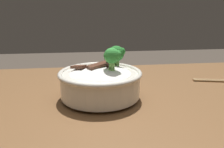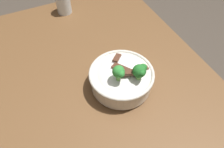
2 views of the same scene
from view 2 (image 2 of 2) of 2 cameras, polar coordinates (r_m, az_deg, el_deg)
The scene contains 3 objects.
dining_table at distance 0.88m, azimuth 2.98°, elevation -14.23°, with size 1.51×0.81×0.78m.
rice_bowl at distance 0.78m, azimuth 2.52°, elevation -0.79°, with size 0.23×0.23×0.15m.
drinking_glass at distance 1.17m, azimuth -12.32°, elevation 17.04°, with size 0.07×0.07×0.10m.
Camera 2 is at (0.33, -0.20, 1.44)m, focal length 35.56 mm.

